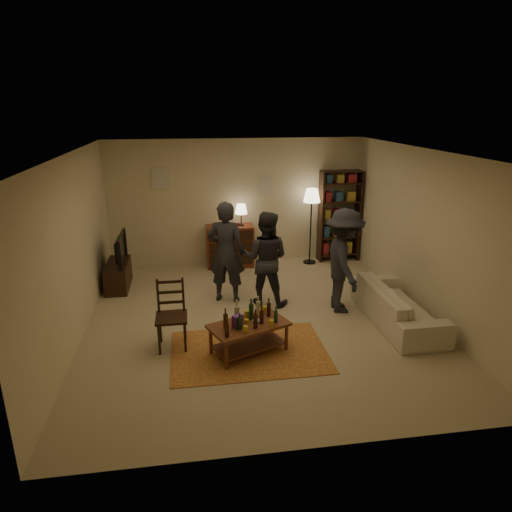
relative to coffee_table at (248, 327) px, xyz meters
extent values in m
plane|color=#C6B793|center=(0.31, 0.99, -0.40)|extent=(6.00, 6.00, 0.00)
plane|color=beige|center=(0.31, 3.99, 0.95)|extent=(5.50, 0.00, 5.50)
plane|color=beige|center=(-2.44, 0.99, 0.95)|extent=(0.00, 6.00, 6.00)
plane|color=beige|center=(3.06, 0.99, 0.95)|extent=(0.00, 6.00, 6.00)
plane|color=beige|center=(0.31, -2.01, 0.95)|extent=(5.50, 0.00, 5.50)
plane|color=white|center=(0.31, 0.99, 2.30)|extent=(6.00, 6.00, 0.00)
cube|color=beige|center=(-1.29, 3.97, 1.50)|extent=(0.35, 0.03, 0.45)
cube|color=beige|center=(0.91, 3.97, 1.30)|extent=(0.30, 0.03, 0.40)
cube|color=brown|center=(0.00, 0.00, -0.39)|extent=(2.20, 1.50, 0.01)
cube|color=brown|center=(0.00, 0.00, 0.03)|extent=(1.23, 0.97, 0.04)
cube|color=brown|center=(0.00, 0.00, -0.28)|extent=(1.10, 0.84, 0.02)
cylinder|color=brown|center=(-0.35, -0.41, -0.19)|extent=(0.05, 0.05, 0.40)
cylinder|color=brown|center=(0.54, -0.03, -0.19)|extent=(0.05, 0.05, 0.40)
cylinder|color=brown|center=(-0.53, 0.03, -0.19)|extent=(0.05, 0.05, 0.40)
cylinder|color=brown|center=(0.36, 0.40, -0.19)|extent=(0.05, 0.05, 0.40)
cylinder|color=gold|center=(-0.32, -0.19, 0.10)|extent=(0.07, 0.07, 0.10)
cylinder|color=gold|center=(-0.07, -0.23, 0.09)|extent=(0.07, 0.07, 0.09)
cylinder|color=gold|center=(0.00, 0.19, 0.10)|extent=(0.07, 0.07, 0.11)
cylinder|color=gold|center=(0.31, -0.11, 0.09)|extent=(0.07, 0.07, 0.09)
cylinder|color=gold|center=(0.28, 0.32, 0.10)|extent=(0.07, 0.07, 0.10)
cylinder|color=gold|center=(-0.03, -0.02, 0.09)|extent=(0.06, 0.06, 0.08)
cube|color=#693695|center=(-0.17, -0.05, 0.14)|extent=(0.17, 0.16, 0.18)
cylinder|color=gray|center=(0.12, 0.03, 0.06)|extent=(0.12, 0.12, 0.03)
cube|color=black|center=(-1.07, 0.30, 0.08)|extent=(0.44, 0.44, 0.04)
cylinder|color=black|center=(-1.25, 0.12, -0.16)|extent=(0.04, 0.04, 0.47)
cylinder|color=black|center=(-0.89, 0.12, -0.16)|extent=(0.04, 0.04, 0.47)
cylinder|color=black|center=(-1.25, 0.48, -0.16)|extent=(0.04, 0.04, 0.47)
cylinder|color=black|center=(-0.89, 0.48, -0.16)|extent=(0.04, 0.04, 0.47)
cube|color=black|center=(-1.07, 0.48, 0.37)|extent=(0.36, 0.03, 0.53)
cube|color=black|center=(-2.14, 2.79, -0.15)|extent=(0.40, 1.00, 0.50)
imported|color=black|center=(-2.12, 2.79, 0.38)|extent=(0.13, 0.97, 0.56)
cube|color=maroon|center=(0.11, 3.71, 0.05)|extent=(1.00, 0.48, 0.90)
cube|color=black|center=(0.11, 3.46, -0.18)|extent=(0.92, 0.02, 0.22)
cube|color=black|center=(0.11, 3.46, 0.08)|extent=(0.92, 0.02, 0.22)
cube|color=black|center=(0.11, 3.46, 0.34)|extent=(0.92, 0.02, 0.22)
cylinder|color=black|center=(0.36, 3.71, 0.52)|extent=(0.12, 0.12, 0.04)
cylinder|color=black|center=(0.36, 3.71, 0.65)|extent=(0.02, 0.02, 0.22)
cone|color=#FFE5B2|center=(0.36, 3.71, 0.86)|extent=(0.26, 0.26, 0.20)
cube|color=black|center=(2.13, 3.77, 0.60)|extent=(0.04, 0.34, 2.00)
cube|color=black|center=(2.99, 3.77, 0.60)|extent=(0.04, 0.34, 2.00)
cube|color=black|center=(2.56, 3.77, -0.25)|extent=(0.90, 0.34, 0.03)
cube|color=black|center=(2.56, 3.77, 0.15)|extent=(0.90, 0.34, 0.03)
cube|color=black|center=(2.56, 3.77, 0.55)|extent=(0.90, 0.34, 0.03)
cube|color=black|center=(2.56, 3.77, 0.95)|extent=(0.90, 0.34, 0.03)
cube|color=black|center=(2.56, 3.77, 1.35)|extent=(0.90, 0.34, 0.03)
cube|color=black|center=(2.56, 3.77, 1.60)|extent=(0.90, 0.34, 0.03)
cube|color=maroon|center=(2.26, 3.77, -0.10)|extent=(0.12, 0.22, 0.26)
cube|color=navy|center=(2.51, 3.77, -0.10)|extent=(0.15, 0.22, 0.26)
cube|color=olive|center=(2.78, 3.77, -0.10)|extent=(0.18, 0.22, 0.26)
cube|color=navy|center=(2.26, 3.77, 0.29)|extent=(0.12, 0.22, 0.24)
cube|color=olive|center=(2.51, 3.77, 0.29)|extent=(0.15, 0.22, 0.24)
cube|color=maroon|center=(2.78, 3.77, 0.29)|extent=(0.18, 0.22, 0.24)
cube|color=olive|center=(2.26, 3.77, 0.68)|extent=(0.12, 0.22, 0.22)
cube|color=maroon|center=(2.51, 3.77, 0.68)|extent=(0.15, 0.22, 0.22)
cube|color=navy|center=(2.78, 3.77, 0.68)|extent=(0.18, 0.22, 0.22)
cube|color=maroon|center=(2.26, 3.77, 1.07)|extent=(0.12, 0.22, 0.20)
cube|color=navy|center=(2.51, 3.77, 1.07)|extent=(0.15, 0.22, 0.20)
cube|color=olive|center=(2.78, 3.77, 1.07)|extent=(0.18, 0.22, 0.20)
cube|color=navy|center=(2.26, 3.77, 1.46)|extent=(0.12, 0.22, 0.18)
cube|color=olive|center=(2.51, 3.77, 1.46)|extent=(0.15, 0.22, 0.18)
cube|color=maroon|center=(2.78, 3.77, 1.46)|extent=(0.18, 0.22, 0.18)
cylinder|color=black|center=(1.87, 3.64, -0.38)|extent=(0.28, 0.28, 0.03)
cylinder|color=black|center=(1.87, 3.64, 0.34)|extent=(0.03, 0.03, 1.47)
cone|color=#FFE5B2|center=(1.87, 3.64, 1.12)|extent=(0.36, 0.36, 0.28)
imported|color=beige|center=(2.51, 0.59, -0.09)|extent=(0.81, 2.08, 0.61)
imported|color=#24252C|center=(-0.14, 1.88, 0.51)|extent=(0.76, 0.61, 1.81)
imported|color=#24252B|center=(0.53, 1.64, 0.44)|extent=(0.99, 0.89, 1.67)
imported|color=#24242B|center=(1.76, 1.17, 0.49)|extent=(0.73, 1.18, 1.77)
camera|label=1|loc=(-0.77, -5.70, 2.96)|focal=32.00mm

